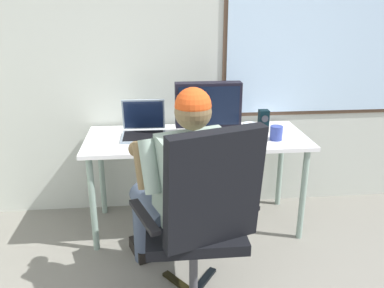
# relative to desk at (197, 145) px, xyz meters

# --- Properties ---
(wall_rear) EXTENTS (5.92, 0.08, 2.70)m
(wall_rear) POSITION_rel_desk_xyz_m (0.11, 0.38, 0.70)
(wall_rear) COLOR beige
(wall_rear) RESTS_ON ground
(desk) EXTENTS (1.58, 0.64, 0.72)m
(desk) POSITION_rel_desk_xyz_m (0.00, 0.00, 0.00)
(desk) COLOR gray
(desk) RESTS_ON ground
(office_chair) EXTENTS (0.69, 0.63, 1.09)m
(office_chair) POSITION_rel_desk_xyz_m (-0.07, -0.90, -0.04)
(office_chair) COLOR black
(office_chair) RESTS_ON ground
(person_seated) EXTENTS (0.67, 0.84, 1.23)m
(person_seated) POSITION_rel_desk_xyz_m (-0.15, -0.64, -0.00)
(person_seated) COLOR #404D61
(person_seated) RESTS_ON ground
(crt_monitor) EXTENTS (0.47, 0.20, 0.38)m
(crt_monitor) POSITION_rel_desk_xyz_m (0.09, 0.04, 0.28)
(crt_monitor) COLOR beige
(crt_monitor) RESTS_ON desk
(laptop) EXTENTS (0.31, 0.32, 0.25)m
(laptop) POSITION_rel_desk_xyz_m (-0.38, 0.07, 0.13)
(laptop) COLOR #8192A0
(laptop) RESTS_ON desk
(wine_glass) EXTENTS (0.09, 0.09, 0.13)m
(wine_glass) POSITION_rel_desk_xyz_m (0.34, -0.15, 0.16)
(wine_glass) COLOR silver
(wine_glass) RESTS_ON desk
(desk_speaker) EXTENTS (0.07, 0.08, 0.16)m
(desk_speaker) POSITION_rel_desk_xyz_m (0.51, 0.08, 0.15)
(desk_speaker) COLOR black
(desk_speaker) RESTS_ON desk
(coffee_mug) EXTENTS (0.09, 0.09, 0.10)m
(coffee_mug) POSITION_rel_desk_xyz_m (0.54, -0.13, 0.12)
(coffee_mug) COLOR #314191
(coffee_mug) RESTS_ON desk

